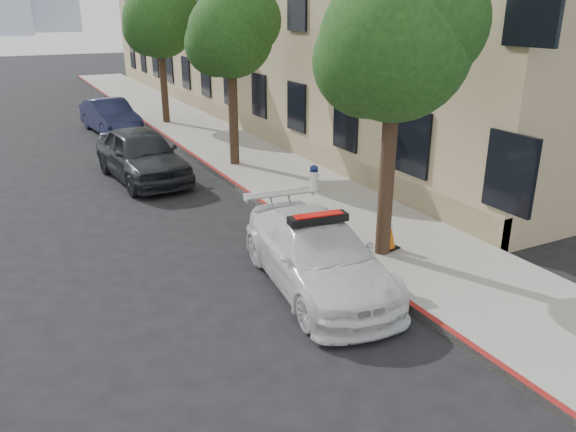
# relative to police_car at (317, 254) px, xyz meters

# --- Properties ---
(ground) EXTENTS (120.00, 120.00, 0.00)m
(ground) POSITION_rel_police_car_xyz_m (-1.10, 2.43, -0.64)
(ground) COLOR black
(ground) RESTS_ON ground
(sidewalk) EXTENTS (3.20, 50.00, 0.15)m
(sidewalk) POSITION_rel_police_car_xyz_m (2.50, 12.43, -0.57)
(sidewalk) COLOR gray
(sidewalk) RESTS_ON ground
(curb_strip) EXTENTS (0.12, 50.00, 0.15)m
(curb_strip) POSITION_rel_police_car_xyz_m (0.96, 12.43, -0.57)
(curb_strip) COLOR maroon
(curb_strip) RESTS_ON ground
(building) EXTENTS (8.00, 36.00, 10.00)m
(building) POSITION_rel_police_car_xyz_m (8.10, 17.43, 4.36)
(building) COLOR tan
(building) RESTS_ON ground
(tree_near) EXTENTS (2.92, 2.82, 5.62)m
(tree_near) POSITION_rel_police_car_xyz_m (1.83, 0.41, 3.63)
(tree_near) COLOR black
(tree_near) RESTS_ON sidewalk
(tree_mid) EXTENTS (2.77, 2.64, 5.43)m
(tree_mid) POSITION_rel_police_car_xyz_m (1.83, 8.41, 3.52)
(tree_mid) COLOR black
(tree_mid) RESTS_ON sidewalk
(tree_far) EXTENTS (3.10, 3.00, 5.81)m
(tree_far) POSITION_rel_police_car_xyz_m (1.83, 16.41, 3.74)
(tree_far) COLOR black
(tree_far) RESTS_ON sidewalk
(police_car) EXTENTS (2.28, 4.58, 1.43)m
(police_car) POSITION_rel_police_car_xyz_m (0.00, 0.00, 0.00)
(police_car) COLOR white
(police_car) RESTS_ON ground
(parked_car_mid) EXTENTS (2.23, 4.69, 1.55)m
(parked_car_mid) POSITION_rel_police_car_xyz_m (-1.18, 8.45, 0.13)
(parked_car_mid) COLOR black
(parked_car_mid) RESTS_ON ground
(parked_car_far) EXTENTS (1.93, 4.27, 1.36)m
(parked_car_far) POSITION_rel_police_car_xyz_m (-0.69, 15.95, 0.04)
(parked_car_far) COLOR #161A38
(parked_car_far) RESTS_ON ground
(fire_hydrant) EXTENTS (0.31, 0.28, 0.73)m
(fire_hydrant) POSITION_rel_police_car_xyz_m (2.60, 4.67, -0.14)
(fire_hydrant) COLOR silver
(fire_hydrant) RESTS_ON sidewalk
(traffic_cone) EXTENTS (0.45, 0.45, 0.73)m
(traffic_cone) POSITION_rel_police_car_xyz_m (2.04, 0.55, -0.13)
(traffic_cone) COLOR black
(traffic_cone) RESTS_ON sidewalk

